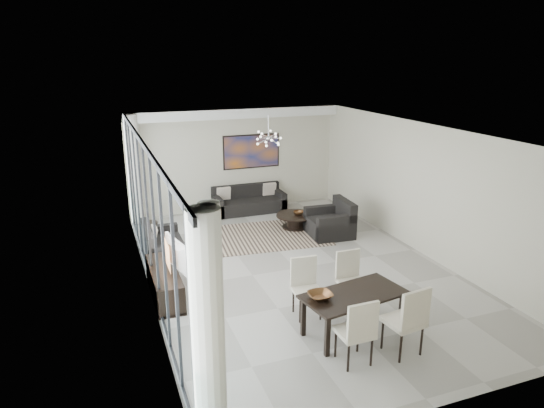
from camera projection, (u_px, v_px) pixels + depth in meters
name	position (u px, v px, depth m)	size (l,w,h in m)	color
room_shell	(318.00, 200.00, 9.91)	(6.00, 9.00, 2.90)	#A8A39B
window_wall	(153.00, 218.00, 8.80)	(0.37, 8.95, 2.90)	silver
soffit	(236.00, 113.00, 13.22)	(5.98, 0.40, 0.26)	white
painting	(252.00, 151.00, 13.87)	(1.68, 0.04, 0.98)	#B35E18
chandelier	(268.00, 138.00, 11.83)	(0.66, 0.66, 0.71)	silver
rug	(269.00, 235.00, 12.04)	(2.72, 2.10, 0.01)	black
coffee_table	(296.00, 220.00, 12.55)	(1.01, 1.01, 0.35)	black
bowl_coffee	(298.00, 213.00, 12.51)	(0.26, 0.26, 0.08)	brown
sofa_main	(249.00, 203.00, 13.84)	(2.02, 0.82, 0.73)	black
loveseat	(162.00, 247.00, 10.65)	(0.83, 1.48, 0.74)	black
armchair	(331.00, 223.00, 12.00)	(1.05, 1.10, 0.88)	black
side_table	(151.00, 229.00, 11.58)	(0.35, 0.35, 0.49)	black
tv_console	(164.00, 283.00, 8.95)	(0.48, 1.71, 0.53)	black
television	(172.00, 255.00, 8.77)	(0.99, 0.13, 0.57)	gray
dining_table	(354.00, 299.00, 7.67)	(1.77, 1.09, 0.69)	black
dining_chair_sw	(358.00, 328.00, 6.84)	(0.49, 0.49, 1.05)	beige
dining_chair_se	(409.00, 317.00, 7.05)	(0.57, 0.57, 1.12)	beige
dining_chair_nw	(305.00, 282.00, 8.26)	(0.50, 0.50, 1.01)	beige
dining_chair_ne	(350.00, 275.00, 8.57)	(0.47, 0.47, 1.00)	beige
bowl_dining	(320.00, 296.00, 7.48)	(0.37, 0.37, 0.09)	brown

